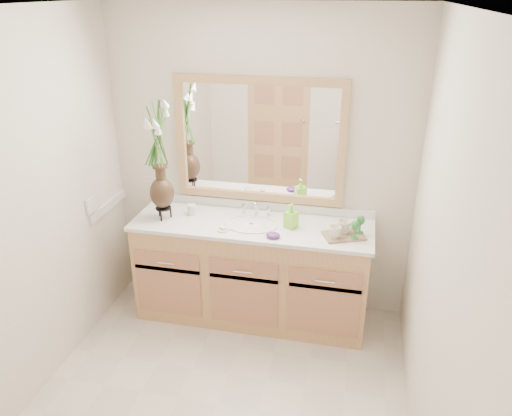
% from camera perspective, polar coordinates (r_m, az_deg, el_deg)
% --- Properties ---
extents(floor, '(2.60, 2.60, 0.00)m').
position_cam_1_polar(floor, '(3.49, -4.43, -21.51)').
color(floor, beige).
rests_on(floor, ground).
extents(ceiling, '(2.40, 2.60, 0.02)m').
position_cam_1_polar(ceiling, '(2.45, -6.33, 21.89)').
color(ceiling, white).
rests_on(ceiling, wall_back).
extents(wall_back, '(2.40, 0.02, 2.40)m').
position_cam_1_polar(wall_back, '(3.92, 0.43, 4.88)').
color(wall_back, silver).
rests_on(wall_back, floor).
extents(wall_left, '(0.02, 2.60, 2.40)m').
position_cam_1_polar(wall_left, '(3.31, -25.48, -1.34)').
color(wall_left, silver).
rests_on(wall_left, floor).
extents(wall_right, '(0.02, 2.60, 2.40)m').
position_cam_1_polar(wall_right, '(2.69, 20.13, -6.14)').
color(wall_right, silver).
rests_on(wall_right, floor).
extents(vanity, '(1.80, 0.55, 0.80)m').
position_cam_1_polar(vanity, '(4.01, -0.46, -7.31)').
color(vanity, tan).
rests_on(vanity, floor).
extents(counter, '(1.84, 0.57, 0.03)m').
position_cam_1_polar(counter, '(3.81, -0.48, -1.98)').
color(counter, white).
rests_on(counter, vanity).
extents(sink, '(0.38, 0.34, 0.23)m').
position_cam_1_polar(sink, '(3.81, -0.54, -2.62)').
color(sink, white).
rests_on(sink, counter).
extents(mirror, '(1.32, 0.04, 0.97)m').
position_cam_1_polar(mirror, '(3.84, 0.37, 7.66)').
color(mirror, white).
rests_on(mirror, wall_back).
extents(switch_plate, '(0.02, 0.12, 0.12)m').
position_cam_1_polar(switch_plate, '(3.95, -18.34, 0.35)').
color(switch_plate, white).
rests_on(switch_plate, wall_left).
extents(flower_vase, '(0.22, 0.22, 0.89)m').
position_cam_1_polar(flower_vase, '(3.75, -11.15, 7.31)').
color(flower_vase, black).
rests_on(flower_vase, counter).
extents(tumbler, '(0.07, 0.07, 0.08)m').
position_cam_1_polar(tumbler, '(3.97, -7.36, -0.18)').
color(tumbler, silver).
rests_on(tumbler, counter).
extents(soap_dish, '(0.09, 0.09, 0.03)m').
position_cam_1_polar(soap_dish, '(3.70, -3.78, -2.44)').
color(soap_dish, silver).
rests_on(soap_dish, counter).
extents(soap_bottle, '(0.10, 0.10, 0.17)m').
position_cam_1_polar(soap_bottle, '(3.72, 4.04, -1.01)').
color(soap_bottle, '#87EB37').
rests_on(soap_bottle, counter).
extents(purple_dish, '(0.11, 0.09, 0.04)m').
position_cam_1_polar(purple_dish, '(3.59, 1.96, -3.12)').
color(purple_dish, '#54256F').
rests_on(purple_dish, counter).
extents(tray, '(0.34, 0.29, 0.01)m').
position_cam_1_polar(tray, '(3.66, 9.99, -3.11)').
color(tray, brown).
rests_on(tray, counter).
extents(mug_left, '(0.11, 0.11, 0.09)m').
position_cam_1_polar(mug_left, '(3.59, 9.00, -2.67)').
color(mug_left, silver).
rests_on(mug_left, tray).
extents(mug_right, '(0.14, 0.13, 0.10)m').
position_cam_1_polar(mug_right, '(3.67, 10.05, -2.10)').
color(mug_right, silver).
rests_on(mug_right, tray).
extents(goblet_front, '(0.06, 0.06, 0.14)m').
position_cam_1_polar(goblet_front, '(3.58, 11.29, -2.11)').
color(goblet_front, '#25712B').
rests_on(goblet_front, tray).
extents(goblet_back, '(0.06, 0.06, 0.13)m').
position_cam_1_polar(goblet_back, '(3.67, 11.87, -1.49)').
color(goblet_back, '#25712B').
rests_on(goblet_back, tray).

